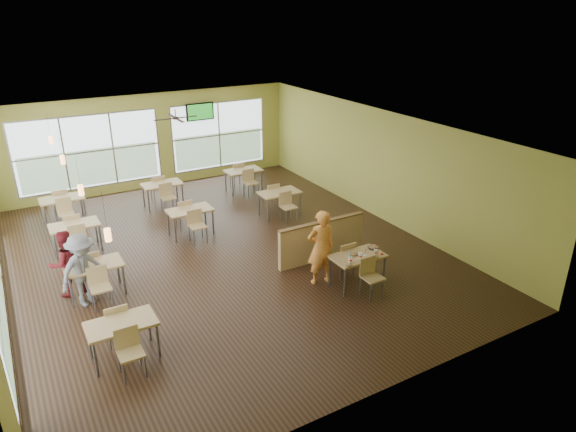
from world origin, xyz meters
The scene contains 20 objects.
room centered at (0.00, 0.00, 1.60)m, with size 12.00×12.04×3.20m.
window_bays centered at (-2.65, 3.08, 1.48)m, with size 9.24×10.24×2.38m.
main_table centered at (2.00, -3.00, 0.63)m, with size 1.22×1.52×0.87m.
half_wall_divider centered at (2.00, -1.55, 0.52)m, with size 2.40×0.14×1.04m.
dining_tables centered at (-1.05, 1.71, 0.63)m, with size 6.92×8.72×0.87m.
pendant_lights centered at (-3.20, 0.68, 2.45)m, with size 0.11×7.31×0.86m.
ceiling_fan centered at (0.00, 3.00, 2.95)m, with size 1.25×1.25×0.29m.
tv_backwall centered at (1.80, 5.90, 2.45)m, with size 1.00×0.07×0.60m.
man_plaid centered at (1.35, -2.49, 0.89)m, with size 0.65×0.43×1.78m, color #E24819.
patron_maroon centered at (-3.71, -0.17, 0.76)m, with size 0.73×0.57×1.51m, color maroon.
patron_grey centered at (-3.44, -0.77, 0.81)m, with size 1.05×0.60×1.62m, color slate.
cup_blue centered at (1.65, -3.19, 0.82)m, with size 0.09×0.09×0.32m.
cup_yellow centered at (1.96, -3.14, 0.82)m, with size 0.10×0.10×0.35m.
cup_red_near centered at (2.01, -3.24, 0.81)m, with size 0.08×0.08×0.29m.
cup_red_far centered at (2.36, -3.17, 0.81)m, with size 0.09×0.09×0.32m.
food_basket centered at (2.50, -2.90, 0.78)m, with size 0.25×0.25×0.06m.
ketchup_cup centered at (2.50, -3.23, 0.76)m, with size 0.06×0.06×0.03m, color #AF2411.
wrapper_left centered at (1.54, -3.30, 0.77)m, with size 0.16×0.14×0.04m, color olive.
wrapper_mid centered at (1.94, -2.94, 0.77)m, with size 0.19×0.17×0.05m, color olive.
wrapper_right centered at (2.27, -3.30, 0.77)m, with size 0.15×0.13×0.04m, color olive.
Camera 1 is at (-4.45, -11.06, 5.97)m, focal length 32.00 mm.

